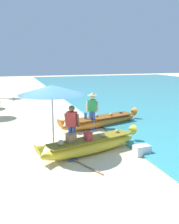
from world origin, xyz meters
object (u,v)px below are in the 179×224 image
Objects in this scene: boat_orange_midground at (101,121)px; person_vendor_hatted at (92,108)px; person_tourist_customer at (72,125)px; paddle at (82,164)px; cooler_box at (142,150)px; patio_umbrella_large at (52,90)px; boat_yellow_foreground at (91,145)px.

boat_orange_midground is 1.03m from person_vendor_hatted.
person_tourist_customer is 1.73m from paddle.
cooler_box is at bearing -79.97° from person_vendor_hatted.
person_tourist_customer is at bearing -128.35° from boat_orange_midground.
patio_umbrella_large is 4.38× the size of cooler_box.
person_vendor_hatted is at bearing 66.96° from paddle.
boat_orange_midground is 1.91× the size of patio_umbrella_large.
boat_orange_midground is at bearing 62.45° from paddle.
person_vendor_hatted is (0.99, 2.84, 0.71)m from boat_yellow_foreground.
patio_umbrella_large is at bearing 162.09° from boat_yellow_foreground.
paddle is (-0.58, -0.84, -0.28)m from boat_yellow_foreground.
person_vendor_hatted is 3.20× the size of cooler_box.
boat_orange_midground is (1.56, 3.26, -0.03)m from boat_yellow_foreground.
boat_yellow_foreground reaches higher than boat_orange_midground.
person_vendor_hatted reaches higher than boat_yellow_foreground.
boat_yellow_foreground reaches higher than cooler_box.
paddle is (-2.19, -0.15, -0.15)m from cooler_box.
person_vendor_hatted reaches higher than cooler_box.
boat_yellow_foreground is at bearing -109.13° from person_vendor_hatted.
boat_yellow_foreground is at bearing -115.55° from boat_orange_midground.
person_tourist_customer is 1.51m from patio_umbrella_large.
boat_yellow_foreground is 1.02m from person_tourist_customer.
person_tourist_customer is at bearing 87.50° from paddle.
patio_umbrella_large reaches higher than boat_orange_midground.
cooler_box is (2.13, -1.33, -0.74)m from person_tourist_customer.
person_tourist_customer reaches higher than cooler_box.
boat_yellow_foreground is 1.76m from cooler_box.
cooler_box is 0.37× the size of paddle.
boat_orange_midground is at bearing 36.08° from person_vendor_hatted.
boat_orange_midground reaches higher than paddle.
boat_yellow_foreground is 3.09m from person_vendor_hatted.
boat_orange_midground is 3.95m from cooler_box.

